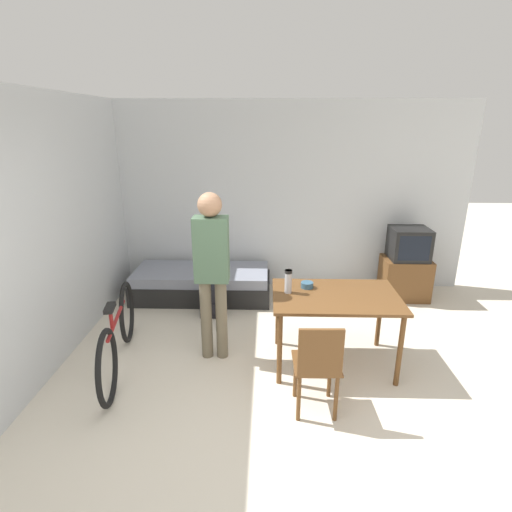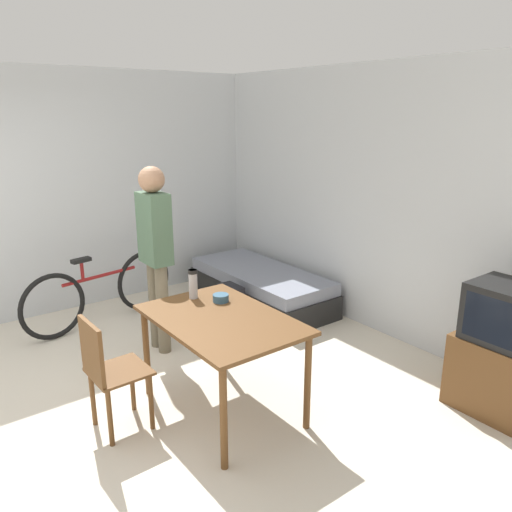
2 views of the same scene
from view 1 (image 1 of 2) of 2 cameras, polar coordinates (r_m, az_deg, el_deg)
ground_plane at (r=3.45m, az=3.65°, el=-25.50°), size 20.00×20.00×0.00m
wall_back at (r=5.87m, az=2.91°, el=8.31°), size 5.51×0.06×2.70m
wall_left at (r=4.76m, az=-25.43°, el=4.07°), size 0.06×4.27×2.70m
daybed at (r=5.77m, az=-7.72°, el=-3.91°), size 1.93×0.82×0.41m
tv at (r=5.99m, az=20.66°, el=-1.32°), size 0.64×0.48×1.03m
dining_table at (r=4.08m, az=11.26°, el=-6.61°), size 1.25×0.84×0.77m
wooden_chair at (r=3.45m, az=8.82°, el=-15.03°), size 0.40×0.40×0.88m
bicycle at (r=4.33m, az=-19.09°, el=-10.66°), size 0.36×1.77×0.78m
person_standing at (r=4.01m, az=-6.32°, el=-1.26°), size 0.34×0.24×1.77m
thermos_flask at (r=3.98m, az=4.63°, el=-3.48°), size 0.07×0.07×0.24m
mate_bowl at (r=4.15m, az=7.30°, el=-4.12°), size 0.13×0.13×0.06m
backpack at (r=5.20m, az=-6.31°, el=-6.51°), size 0.30×0.21×0.40m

